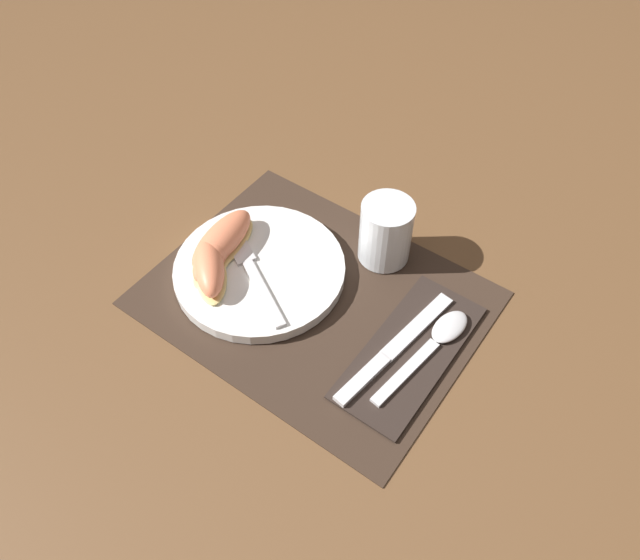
{
  "coord_description": "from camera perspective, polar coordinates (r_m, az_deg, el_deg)",
  "views": [
    {
      "loc": [
        0.3,
        -0.4,
        0.65
      ],
      "look_at": [
        -0.0,
        0.01,
        0.02
      ],
      "focal_mm": 35.0,
      "sensor_mm": 36.0,
      "label": 1
    }
  ],
  "objects": [
    {
      "name": "ground_plane",
      "position": [
        0.82,
        -0.52,
        -1.73
      ],
      "size": [
        3.0,
        3.0,
        0.0
      ],
      "primitive_type": "plane",
      "color": "brown"
    },
    {
      "name": "placemat",
      "position": [
        0.82,
        -0.52,
        -1.64
      ],
      "size": [
        0.42,
        0.33,
        0.0
      ],
      "color": "#38281E",
      "rests_on": "ground_plane"
    },
    {
      "name": "plate",
      "position": [
        0.84,
        -5.54,
        0.95
      ],
      "size": [
        0.23,
        0.23,
        0.02
      ],
      "color": "white",
      "rests_on": "placemat"
    },
    {
      "name": "juice_glass",
      "position": [
        0.84,
        6.0,
        4.14
      ],
      "size": [
        0.07,
        0.07,
        0.09
      ],
      "color": "silver",
      "rests_on": "placemat"
    },
    {
      "name": "napkin",
      "position": [
        0.78,
        8.05,
        -6.66
      ],
      "size": [
        0.1,
        0.23,
        0.0
      ],
      "color": "#2D231E",
      "rests_on": "placemat"
    },
    {
      "name": "knife",
      "position": [
        0.77,
        6.69,
        -6.33
      ],
      "size": [
        0.05,
        0.21,
        0.01
      ],
      "color": "silver",
      "rests_on": "napkin"
    },
    {
      "name": "spoon",
      "position": [
        0.79,
        10.76,
        -5.27
      ],
      "size": [
        0.05,
        0.18,
        0.01
      ],
      "color": "silver",
      "rests_on": "napkin"
    },
    {
      "name": "fork",
      "position": [
        0.83,
        -6.48,
        1.27
      ],
      "size": [
        0.17,
        0.11,
        0.0
      ],
      "color": "silver",
      "rests_on": "plate"
    },
    {
      "name": "citrus_wedge_0",
      "position": [
        0.85,
        -8.93,
        3.56
      ],
      "size": [
        0.06,
        0.13,
        0.04
      ],
      "color": "#F4DB84",
      "rests_on": "plate"
    },
    {
      "name": "citrus_wedge_1",
      "position": [
        0.84,
        -9.49,
        2.72
      ],
      "size": [
        0.08,
        0.13,
        0.04
      ],
      "color": "#F4DB84",
      "rests_on": "plate"
    },
    {
      "name": "citrus_wedge_2",
      "position": [
        0.82,
        -10.06,
        1.09
      ],
      "size": [
        0.1,
        0.1,
        0.04
      ],
      "color": "#F4DB84",
      "rests_on": "plate"
    }
  ]
}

